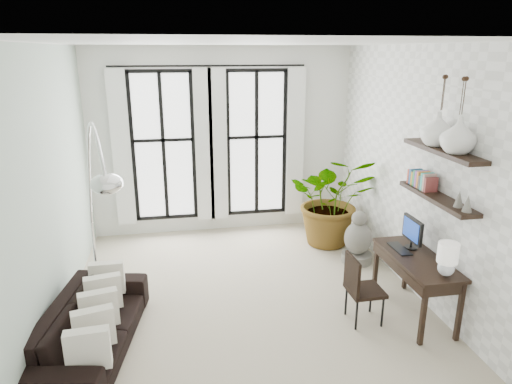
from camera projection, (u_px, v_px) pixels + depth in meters
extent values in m
plane|color=#B3A88F|center=(246.00, 297.00, 6.02)|extent=(5.00, 5.00, 0.00)
plane|color=white|center=(244.00, 42.00, 5.07)|extent=(5.00, 5.00, 0.00)
plane|color=#ACC0B0|center=(48.00, 191.00, 5.15)|extent=(0.00, 5.00, 5.00)
plane|color=white|center=(415.00, 172.00, 5.93)|extent=(0.00, 5.00, 5.00)
plane|color=white|center=(222.00, 142.00, 7.89)|extent=(4.50, 0.00, 4.50)
cube|color=white|center=(163.00, 147.00, 7.70)|extent=(1.00, 0.02, 2.50)
cube|color=white|center=(121.00, 150.00, 7.49)|extent=(0.30, 0.04, 2.60)
cube|color=white|center=(204.00, 147.00, 7.73)|extent=(0.30, 0.04, 2.60)
cube|color=white|center=(256.00, 144.00, 7.98)|extent=(1.00, 0.02, 2.50)
cube|color=white|center=(218.00, 147.00, 7.77)|extent=(0.30, 0.04, 2.60)
cube|color=white|center=(295.00, 144.00, 8.00)|extent=(0.30, 0.04, 2.60)
cylinder|color=black|center=(209.00, 66.00, 7.36)|extent=(3.20, 0.03, 0.03)
cube|color=black|center=(437.00, 198.00, 5.22)|extent=(0.25, 1.30, 0.05)
cube|color=black|center=(443.00, 151.00, 5.06)|extent=(0.25, 1.30, 0.05)
cube|color=#B6422D|center=(414.00, 176.00, 5.71)|extent=(0.16, 0.04, 0.18)
cube|color=#2D599E|center=(415.00, 177.00, 5.66)|extent=(0.16, 0.04, 0.18)
cube|color=gold|center=(417.00, 178.00, 5.62)|extent=(0.16, 0.04, 0.18)
cube|color=#349E5F|center=(419.00, 179.00, 5.58)|extent=(0.16, 0.04, 0.18)
cube|color=#9253C3|center=(421.00, 180.00, 5.54)|extent=(0.16, 0.04, 0.18)
cube|color=orange|center=(423.00, 181.00, 5.50)|extent=(0.16, 0.04, 0.18)
cube|color=#4F4F4F|center=(425.00, 182.00, 5.45)|extent=(0.16, 0.04, 0.18)
cube|color=#35BAAB|center=(427.00, 183.00, 5.41)|extent=(0.16, 0.03, 0.18)
cube|color=tan|center=(429.00, 184.00, 5.37)|extent=(0.16, 0.03, 0.18)
cube|color=brown|center=(431.00, 185.00, 5.33)|extent=(0.16, 0.03, 0.18)
cone|color=gray|center=(459.00, 199.00, 4.81)|extent=(0.10, 0.10, 0.18)
cone|color=gray|center=(468.00, 203.00, 4.67)|extent=(0.10, 0.10, 0.18)
imported|color=black|center=(91.00, 327.00, 4.87)|extent=(1.11, 2.12, 0.59)
cube|color=silver|center=(88.00, 349.00, 4.17)|extent=(0.40, 0.12, 0.40)
cube|color=silver|center=(94.00, 328.00, 4.50)|extent=(0.40, 0.12, 0.40)
cube|color=silver|center=(99.00, 309.00, 4.82)|extent=(0.40, 0.12, 0.40)
cube|color=silver|center=(103.00, 292.00, 5.15)|extent=(0.40, 0.12, 0.40)
cube|color=silver|center=(107.00, 278.00, 5.48)|extent=(0.40, 0.12, 0.40)
imported|color=#2D7228|center=(332.00, 200.00, 7.50)|extent=(1.61, 1.46, 1.54)
cube|color=black|center=(417.00, 259.00, 5.42)|extent=(0.55, 1.29, 0.04)
cube|color=black|center=(415.00, 266.00, 5.44)|extent=(0.50, 1.24, 0.12)
cube|color=black|center=(423.00, 316.00, 4.93)|extent=(0.05, 0.05, 0.72)
cube|color=black|center=(460.00, 312.00, 5.01)|extent=(0.05, 0.05, 0.72)
cube|color=black|center=(376.00, 267.00, 6.06)|extent=(0.05, 0.05, 0.72)
cube|color=black|center=(406.00, 264.00, 6.13)|extent=(0.05, 0.05, 0.72)
cube|color=black|center=(413.00, 230.00, 5.58)|extent=(0.04, 0.42, 0.30)
cube|color=navy|center=(411.00, 230.00, 5.58)|extent=(0.00, 0.36, 0.24)
cube|color=black|center=(400.00, 248.00, 5.63)|extent=(0.15, 0.40, 0.02)
sphere|color=silver|center=(446.00, 269.00, 4.93)|extent=(0.18, 0.18, 0.18)
cylinder|color=white|center=(448.00, 253.00, 4.87)|extent=(0.22, 0.22, 0.22)
cube|color=black|center=(365.00, 291.00, 5.38)|extent=(0.41, 0.41, 0.04)
cube|color=black|center=(352.00, 275.00, 5.29)|extent=(0.04, 0.40, 0.45)
cylinder|color=black|center=(356.00, 315.00, 5.27)|extent=(0.03, 0.03, 0.38)
cylinder|color=black|center=(382.00, 312.00, 5.32)|extent=(0.03, 0.03, 0.38)
cylinder|color=black|center=(346.00, 301.00, 5.57)|extent=(0.03, 0.03, 0.38)
cylinder|color=black|center=(371.00, 298.00, 5.63)|extent=(0.03, 0.03, 0.38)
cylinder|color=silver|center=(99.00, 293.00, 6.03)|extent=(0.36, 0.36, 0.10)
cylinder|color=silver|center=(95.00, 258.00, 5.88)|extent=(0.04, 0.04, 1.00)
ellipsoid|color=silver|center=(107.00, 184.00, 4.50)|extent=(0.32, 0.32, 0.21)
cylinder|color=gray|center=(356.00, 257.00, 7.02)|extent=(0.46, 0.46, 0.14)
ellipsoid|color=gray|center=(358.00, 238.00, 6.92)|extent=(0.41, 0.41, 0.50)
sphere|color=gray|center=(359.00, 218.00, 6.83)|extent=(0.23, 0.23, 0.23)
imported|color=white|center=(459.00, 135.00, 4.76)|extent=(0.37, 0.37, 0.38)
imported|color=white|center=(437.00, 129.00, 5.14)|extent=(0.37, 0.37, 0.38)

